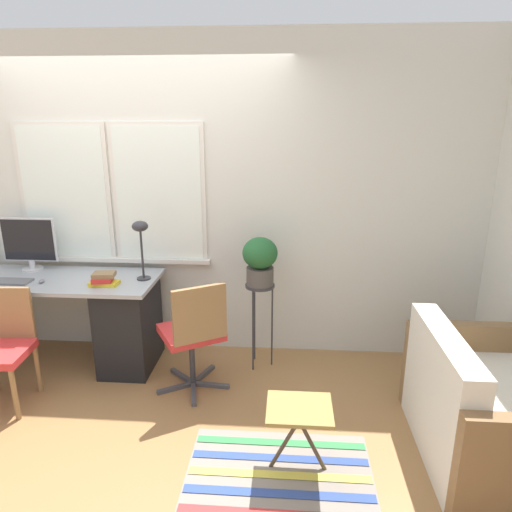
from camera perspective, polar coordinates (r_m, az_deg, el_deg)
ground_plane at (r=3.87m, az=-15.65°, el=-15.37°), size 14.00×14.00×0.00m
wall_back_with_window at (r=4.06m, az=-13.87°, el=6.75°), size 9.00×0.12×2.70m
desk at (r=4.28m, az=-25.07°, el=-7.02°), size 1.97×0.66×0.77m
monitor at (r=4.33m, az=-26.49°, el=1.46°), size 0.47×0.17×0.46m
keyboard at (r=4.14m, az=-28.44°, el=-2.82°), size 0.33×0.14×0.02m
mouse at (r=4.01m, az=-25.22°, el=-2.87°), size 0.04×0.06×0.03m
desk_lamp at (r=3.73m, az=-14.24°, el=2.77°), size 0.13×0.13×0.48m
book_stack at (r=3.77m, az=-18.52°, el=-2.77°), size 0.22×0.16×0.10m
desk_chair_wooden at (r=3.83m, az=-29.15°, el=-9.66°), size 0.42×0.43×0.84m
office_chair_swivel at (r=3.49m, az=-7.78°, el=-9.47°), size 0.58×0.59×0.90m
couch_loveseat at (r=3.24m, az=26.10°, el=-17.30°), size 0.72×1.15×0.81m
plant_stand at (r=3.75m, az=0.49°, el=-5.11°), size 0.24×0.24×0.73m
potted_plant at (r=3.65m, az=0.50°, el=-0.39°), size 0.28×0.28×0.39m
floor_rug_striped at (r=2.99m, az=2.92°, el=-25.70°), size 1.11×0.77×0.01m
folding_stool at (r=2.81m, az=5.43°, el=-19.03°), size 0.38×0.32×0.43m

